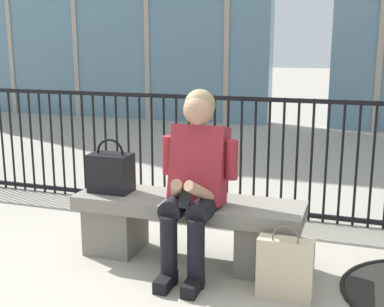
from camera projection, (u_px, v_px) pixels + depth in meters
The scene contains 6 objects.
ground_plane at pixel (187, 259), 3.53m from camera, with size 60.00×60.00×0.00m, color #A8A091.
stone_bench at pixel (187, 223), 3.47m from camera, with size 1.60×0.44×0.45m.
seated_person_with_phone at pixel (195, 177), 3.24m from camera, with size 0.52×0.66×1.21m.
handbag_on_bench at pixel (111, 172), 3.57m from camera, with size 0.30×0.19×0.39m.
shopping_bag at pixel (285, 267), 2.96m from camera, with size 0.33×0.12×0.47m.
plaza_railing at pixel (228, 155), 4.42m from camera, with size 9.27×0.04×1.06m.
Camera 1 is at (1.09, -3.10, 1.49)m, focal length 46.46 mm.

